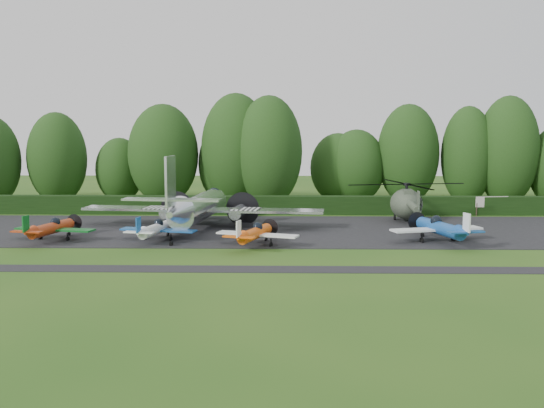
{
  "coord_description": "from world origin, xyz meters",
  "views": [
    {
      "loc": [
        4.15,
        -44.77,
        8.93
      ],
      "look_at": [
        3.08,
        9.36,
        2.5
      ],
      "focal_mm": 40.0,
      "sensor_mm": 36.0,
      "label": 1
    }
  ],
  "objects_px": {
    "transport_plane": "(199,207)",
    "helicopter": "(406,201)",
    "light_plane_red": "(52,228)",
    "light_plane_white": "(156,229)",
    "light_plane_orange": "(255,233)",
    "sign_board": "(492,203)",
    "light_plane_blue": "(440,228)"
  },
  "relations": [
    {
      "from": "light_plane_red",
      "to": "light_plane_orange",
      "type": "relative_size",
      "value": 1.03
    },
    {
      "from": "transport_plane",
      "to": "sign_board",
      "type": "height_order",
      "value": "transport_plane"
    },
    {
      "from": "light_plane_red",
      "to": "light_plane_white",
      "type": "xyz_separation_m",
      "value": [
        8.61,
        0.12,
        -0.06
      ]
    },
    {
      "from": "light_plane_red",
      "to": "transport_plane",
      "type": "bearing_deg",
      "value": 17.22
    },
    {
      "from": "light_plane_red",
      "to": "helicopter",
      "type": "bearing_deg",
      "value": 7.84
    },
    {
      "from": "transport_plane",
      "to": "light_plane_orange",
      "type": "relative_size",
      "value": 3.3
    },
    {
      "from": "transport_plane",
      "to": "light_plane_orange",
      "type": "distance_m",
      "value": 10.1
    },
    {
      "from": "helicopter",
      "to": "light_plane_blue",
      "type": "bearing_deg",
      "value": -91.79
    },
    {
      "from": "transport_plane",
      "to": "helicopter",
      "type": "distance_m",
      "value": 20.72
    },
    {
      "from": "light_plane_white",
      "to": "light_plane_red",
      "type": "bearing_deg",
      "value": 168.05
    },
    {
      "from": "transport_plane",
      "to": "light_plane_red",
      "type": "relative_size",
      "value": 3.2
    },
    {
      "from": "light_plane_red",
      "to": "light_plane_blue",
      "type": "height_order",
      "value": "light_plane_blue"
    },
    {
      "from": "light_plane_blue",
      "to": "helicopter",
      "type": "relative_size",
      "value": 0.57
    },
    {
      "from": "light_plane_white",
      "to": "light_plane_blue",
      "type": "distance_m",
      "value": 23.17
    },
    {
      "from": "light_plane_red",
      "to": "sign_board",
      "type": "distance_m",
      "value": 44.63
    },
    {
      "from": "helicopter",
      "to": "light_plane_orange",
      "type": "bearing_deg",
      "value": -141.06
    },
    {
      "from": "helicopter",
      "to": "sign_board",
      "type": "bearing_deg",
      "value": 22.02
    },
    {
      "from": "helicopter",
      "to": "transport_plane",
      "type": "bearing_deg",
      "value": -169.69
    },
    {
      "from": "light_plane_blue",
      "to": "helicopter",
      "type": "bearing_deg",
      "value": 107.74
    },
    {
      "from": "light_plane_white",
      "to": "helicopter",
      "type": "distance_m",
      "value": 25.41
    },
    {
      "from": "sign_board",
      "to": "transport_plane",
      "type": "bearing_deg",
      "value": -152.97
    },
    {
      "from": "transport_plane",
      "to": "light_plane_blue",
      "type": "height_order",
      "value": "transport_plane"
    },
    {
      "from": "transport_plane",
      "to": "light_plane_orange",
      "type": "xyz_separation_m",
      "value": [
        5.6,
        -8.35,
        -0.99
      ]
    },
    {
      "from": "transport_plane",
      "to": "sign_board",
      "type": "distance_m",
      "value": 31.89
    },
    {
      "from": "transport_plane",
      "to": "helicopter",
      "type": "bearing_deg",
      "value": 7.46
    },
    {
      "from": "sign_board",
      "to": "light_plane_blue",
      "type": "bearing_deg",
      "value": -111.85
    },
    {
      "from": "helicopter",
      "to": "sign_board",
      "type": "xyz_separation_m",
      "value": [
        10.18,
        4.93,
        -0.7
      ]
    },
    {
      "from": "light_plane_white",
      "to": "transport_plane",
      "type": "bearing_deg",
      "value": 54.1
    },
    {
      "from": "light_plane_red",
      "to": "light_plane_orange",
      "type": "xyz_separation_m",
      "value": [
        16.86,
        -2.01,
        -0.03
      ]
    },
    {
      "from": "transport_plane",
      "to": "light_plane_white",
      "type": "relative_size",
      "value": 3.39
    },
    {
      "from": "transport_plane",
      "to": "light_plane_blue",
      "type": "xyz_separation_m",
      "value": [
        20.51,
        -6.51,
        -0.81
      ]
    },
    {
      "from": "light_plane_blue",
      "to": "sign_board",
      "type": "distance_m",
      "value": 19.18
    }
  ]
}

